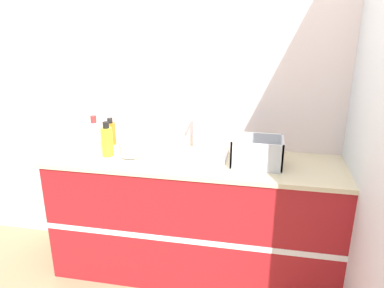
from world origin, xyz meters
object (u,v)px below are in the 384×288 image
(bottle_yellow, at_px, (107,141))
(bottle_white_spray, at_px, (95,137))
(bottle_amber, at_px, (111,133))
(dish_rack, at_px, (257,155))
(paper_towel_roll, at_px, (129,138))
(sink, at_px, (191,154))

(bottle_yellow, bearing_deg, bottle_white_spray, 169.55)
(bottle_yellow, xyz_separation_m, bottle_white_spray, (-0.10, 0.02, 0.01))
(bottle_amber, relative_size, bottle_white_spray, 0.73)
(dish_rack, xyz_separation_m, bottle_white_spray, (-1.12, 0.00, 0.05))
(dish_rack, height_order, bottle_amber, bottle_amber)
(bottle_amber, distance_m, bottle_yellow, 0.24)
(paper_towel_roll, distance_m, bottle_white_spray, 0.26)
(dish_rack, bearing_deg, bottle_amber, 168.94)
(sink, height_order, bottle_amber, sink)
(sink, distance_m, bottle_amber, 0.67)
(bottle_yellow, height_order, bottle_white_spray, bottle_white_spray)
(bottle_amber, bearing_deg, sink, -12.98)
(sink, relative_size, bottle_white_spray, 1.75)
(dish_rack, bearing_deg, bottle_white_spray, 179.99)
(paper_towel_roll, bearing_deg, sink, 11.22)
(sink, relative_size, paper_towel_roll, 1.72)
(sink, height_order, bottle_white_spray, sink)
(sink, relative_size, bottle_amber, 2.37)
(dish_rack, distance_m, bottle_amber, 1.12)
(dish_rack, xyz_separation_m, bottle_yellow, (-1.02, -0.02, 0.03))
(dish_rack, bearing_deg, sink, 171.79)
(paper_towel_roll, distance_m, dish_rack, 0.86)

